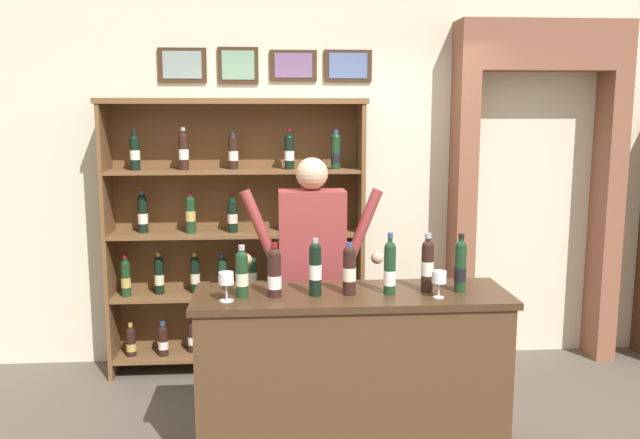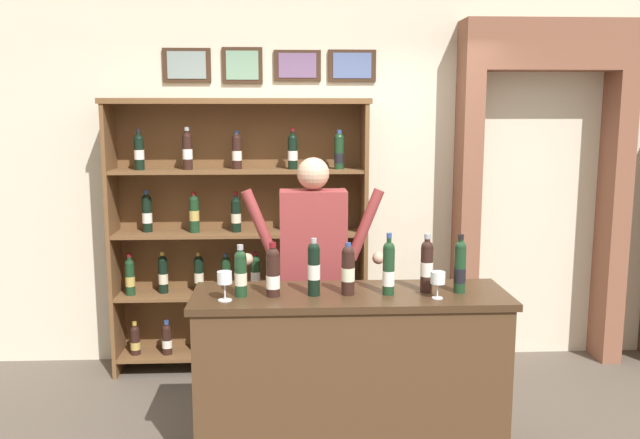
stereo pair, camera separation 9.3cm
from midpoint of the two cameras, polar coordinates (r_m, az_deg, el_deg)
back_wall at (r=5.36m, az=0.89°, el=6.42°), size 12.00×0.19×3.45m
wine_shelf at (r=5.15m, az=-6.24°, el=-1.06°), size 1.94×0.37×2.07m
archway_doorway at (r=5.61m, az=18.35°, el=4.05°), size 1.32×0.45×2.65m
tasting_counter at (r=3.97m, az=3.23°, el=-13.01°), size 1.77×0.56×0.97m
shopkeeper at (r=4.37m, az=0.04°, el=-3.08°), size 0.93×0.22×1.69m
tasting_bottle_vin_santo at (r=3.72m, az=-6.00°, el=-4.47°), size 0.07×0.07×0.29m
tasting_bottle_brunello at (r=3.71m, az=-3.28°, el=-4.43°), size 0.08×0.08×0.30m
tasting_bottle_prosecco at (r=3.72m, az=0.20°, el=-4.09°), size 0.07×0.07×0.32m
tasting_bottle_rosso at (r=3.74m, az=3.10°, el=-4.22°), size 0.08×0.08×0.29m
tasting_bottle_grappa at (r=3.76m, az=6.52°, el=-4.10°), size 0.07×0.07×0.35m
tasting_bottle_riserva at (r=3.84m, az=9.70°, el=-3.78°), size 0.07×0.07×0.33m
tasting_bottle_bianco at (r=3.86m, az=12.41°, el=-3.88°), size 0.07×0.07×0.33m
wine_glass_spare at (r=3.73m, az=10.63°, el=-4.93°), size 0.08×0.08×0.15m
wine_glass_center at (r=3.66m, az=-7.33°, el=-5.06°), size 0.08×0.08×0.16m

